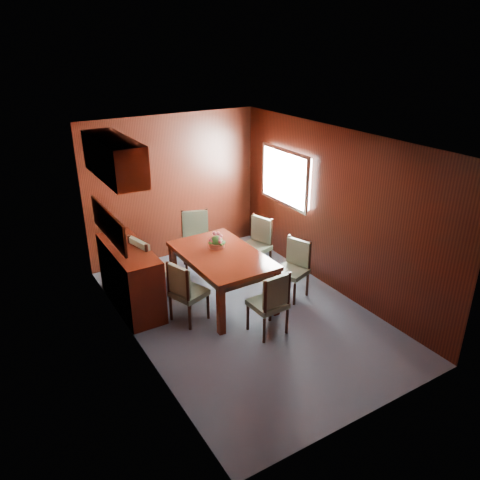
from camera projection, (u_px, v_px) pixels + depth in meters
ground at (245, 313)px, 6.47m from camera, size 4.50×4.50×0.00m
room_shell at (225, 195)px, 6.02m from camera, size 3.06×4.52×2.41m
sideboard at (131, 277)px, 6.47m from camera, size 0.48×1.40×0.90m
dining_table at (222, 260)px, 6.54m from camera, size 1.00×1.58×0.74m
chair_left_near at (185, 289)px, 6.09m from camera, size 0.51×0.52×0.87m
chair_left_far at (148, 266)px, 6.53m from camera, size 0.56×0.57×1.01m
chair_right_near at (294, 265)px, 6.74m from camera, size 0.50×0.52×0.86m
chair_right_far at (257, 242)px, 7.45m from camera, size 0.52×0.53×0.90m
chair_head at (271, 301)px, 5.82m from camera, size 0.44×0.43×0.89m
chair_foot at (196, 237)px, 7.55m from camera, size 0.57×0.56×0.96m
flower_centerpiece at (217, 240)px, 6.65m from camera, size 0.24×0.24×0.24m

